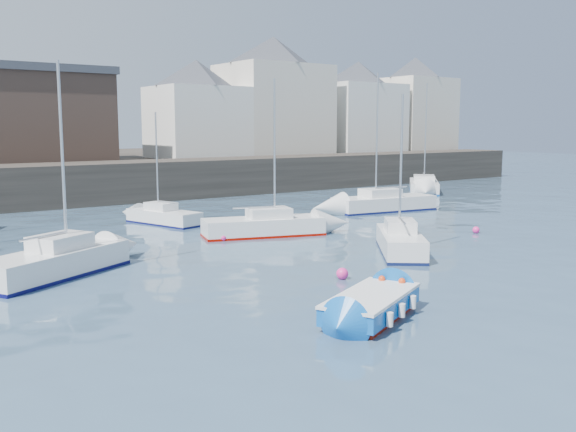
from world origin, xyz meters
TOP-DOWN VIEW (x-y plane):
  - water at (0.00, 0.00)m, footprint 220.00×220.00m
  - quay_wall at (0.00, 35.00)m, footprint 90.00×5.00m
  - land_strip at (0.00, 53.00)m, footprint 90.00×32.00m
  - bldg_east_a at (20.00, 42.00)m, footprint 13.36×13.36m
  - bldg_east_b at (31.00, 41.50)m, footprint 11.88×11.88m
  - bldg_east_c at (40.00, 41.50)m, footprint 11.14×11.14m
  - bldg_east_d at (11.00, 41.50)m, footprint 11.14×11.14m
  - blue_dinghy at (-4.69, 1.33)m, footprint 4.36×3.25m
  - sailboat_a at (-10.64, 12.41)m, footprint 6.46×4.74m
  - sailboat_b at (0.92, 15.41)m, footprint 6.63×3.83m
  - sailboat_c at (3.29, 7.89)m, footprint 4.74×5.28m
  - sailboat_d at (13.01, 18.88)m, footprint 7.46×3.35m
  - sailboat_f at (-1.60, 22.23)m, footprint 2.92×5.25m
  - sailboat_g at (25.12, 26.26)m, footprint 6.95×6.82m
  - buoy_near at (-2.10, 5.65)m, footprint 0.45×0.45m
  - buoy_mid at (10.57, 9.37)m, footprint 0.38×0.38m
  - buoy_far at (-1.63, 15.29)m, footprint 0.35×0.35m

SIDE VIEW (x-z plane):
  - water at x=0.00m, z-range 0.00..0.00m
  - buoy_near at x=-2.10m, z-range -0.23..0.23m
  - buoy_mid at x=10.57m, z-range -0.19..0.19m
  - buoy_far at x=-1.63m, z-range -0.18..0.18m
  - blue_dinghy at x=-4.69m, z-range 0.04..0.81m
  - sailboat_f at x=-1.60m, z-range -2.79..3.71m
  - sailboat_b at x=0.92m, z-range -3.54..4.59m
  - sailboat_g at x=25.12m, z-range -4.14..5.20m
  - sailboat_c at x=3.29m, z-range -3.01..4.10m
  - sailboat_d at x=13.01m, z-range -4.03..5.14m
  - sailboat_a at x=-10.64m, z-range -3.50..4.64m
  - land_strip at x=0.00m, z-range 0.00..2.80m
  - quay_wall at x=0.00m, z-range 0.00..3.00m
  - bldg_east_d at x=11.00m, z-range 2.89..11.84m
  - bldg_east_b at x=31.00m, z-range 2.89..12.84m
  - bldg_east_c at x=40.00m, z-range 2.90..13.85m
  - bldg_east_a at x=20.00m, z-range 2.91..14.71m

